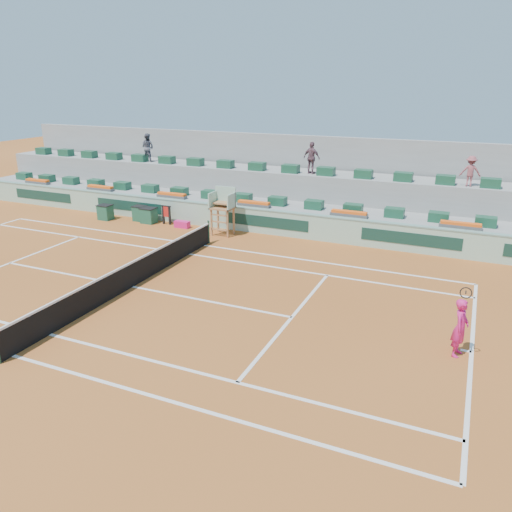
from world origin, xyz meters
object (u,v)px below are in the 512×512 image
object	(u,v)px
player_bag	(182,224)
tennis_player	(460,327)
umpire_chair	(223,204)
drink_cooler_a	(149,215)

from	to	relation	value
player_bag	tennis_player	world-z (taller)	tennis_player
umpire_chair	tennis_player	xyz separation A→B (m)	(11.49, -7.82, -0.68)
player_bag	drink_cooler_a	xyz separation A→B (m)	(-2.16, 0.07, 0.24)
drink_cooler_a	tennis_player	size ratio (longest dim) A/B	0.37
player_bag	umpire_chair	xyz separation A→B (m)	(2.57, -0.17, 1.36)
player_bag	umpire_chair	world-z (taller)	umpire_chair
player_bag	umpire_chair	bearing A→B (deg)	-3.89
tennis_player	drink_cooler_a	bearing A→B (deg)	153.57
drink_cooler_a	tennis_player	bearing A→B (deg)	-26.43
player_bag	tennis_player	bearing A→B (deg)	-29.63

